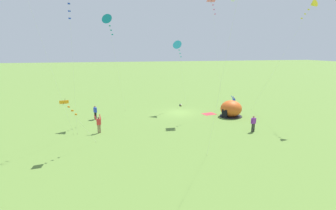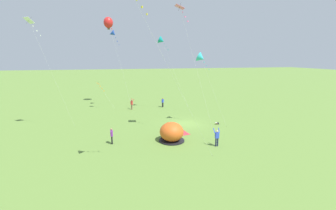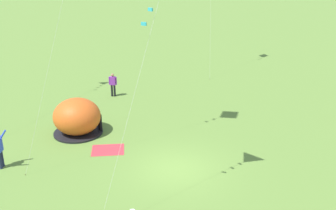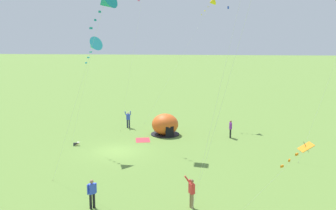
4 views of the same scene
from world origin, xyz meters
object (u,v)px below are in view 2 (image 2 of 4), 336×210
kite_orange (99,85)px  kite_red (108,23)px  kite_pink (181,11)px  kite_cyan (201,58)px  person_flying_kite (132,104)px  toddler_crawling (217,123)px  person_with_toddler (217,137)px  kite_blue (113,34)px  person_watching_sky (163,102)px  popup_tent (172,132)px  kite_teal (162,41)px  kite_white (31,24)px  person_center_field (112,135)px

kite_orange → kite_red: (3.20, -2.04, 10.96)m
kite_pink → kite_cyan: size_ratio=1.54×
person_flying_kite → toddler_crawling: bearing=-138.1°
kite_cyan → person_with_toddler: bearing=171.4°
kite_orange → kite_blue: bearing=-98.5°
person_watching_sky → kite_blue: (1.19, 8.20, 11.90)m
popup_tent → toddler_crawling: 8.83m
kite_orange → kite_teal: bearing=-109.3°
popup_tent → kite_white: (7.36, 14.75, 11.70)m
person_with_toddler → kite_red: 29.90m
person_watching_sky → kite_pink: (-14.48, 1.00, 12.98)m
kite_teal → kite_red: kite_red is taller
kite_blue → kite_pink: size_ratio=0.91×
kite_pink → person_watching_sky: bearing=-3.9°
person_watching_sky → kite_blue: 14.50m
person_with_toddler → kite_cyan: 11.36m
kite_cyan → kite_orange: bearing=46.9°
person_flying_kite → popup_tent: bearing=-169.4°
person_with_toddler → kite_cyan: bearing=-8.6°
popup_tent → kite_cyan: kite_cyan is taller
kite_red → person_watching_sky: bearing=-118.2°
kite_teal → kite_cyan: kite_teal is taller
kite_white → kite_cyan: kite_white is taller
popup_tent → person_flying_kite: size_ratio=1.49×
person_flying_kite → person_center_field: size_ratio=1.10×
person_flying_kite → kite_orange: (2.16, 5.37, 3.16)m
toddler_crawling → kite_red: 26.67m
popup_tent → kite_pink: size_ratio=0.19×
person_watching_sky → kite_orange: bearing=81.7°
kite_teal → kite_white: bearing=113.9°
person_flying_kite → kite_teal: 11.90m
kite_teal → person_flying_kite: bearing=73.5°
person_watching_sky → kite_pink: kite_pink is taller
popup_tent → kite_orange: 20.53m
kite_orange → person_center_field: bearing=-173.4°
person_with_toddler → kite_orange: 24.65m
popup_tent → kite_cyan: size_ratio=0.29×
popup_tent → kite_cyan: (5.58, -5.38, 7.89)m
kite_pink → kite_teal: kite_pink is taller
kite_white → kite_cyan: size_ratio=1.40×
kite_teal → kite_cyan: (-9.23, -3.33, -2.77)m
kite_teal → kite_cyan: bearing=-160.1°
popup_tent → kite_teal: bearing=-7.9°
popup_tent → person_flying_kite: popup_tent is taller
toddler_crawling → kite_orange: size_ratio=0.12×
person_center_field → kite_orange: size_ratio=0.36×
person_flying_kite → kite_cyan: kite_cyan is taller
person_watching_sky → person_center_field: bearing=151.1°
person_center_field → kite_cyan: size_ratio=0.18×
person_center_field → kite_blue: 21.09m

